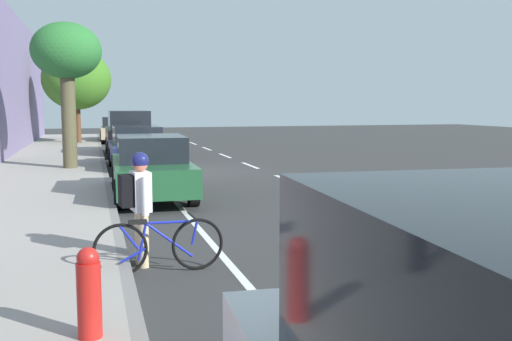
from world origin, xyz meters
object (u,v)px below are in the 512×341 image
at_px(parked_sedan_tan_nearest, 116,130).
at_px(street_tree_mid_block, 66,55).
at_px(bicycle_at_curb, 159,245).
at_px(parked_sedan_dark_blue_mid, 137,148).
at_px(cyclist_with_backpack, 139,198).
at_px(parked_sedan_green_far, 151,167).
at_px(fire_hydrant, 89,292).
at_px(parked_suv_black_second, 129,133).
at_px(street_tree_near_cyclist, 77,79).

xyz_separation_m(parked_sedan_tan_nearest, street_tree_mid_block, (2.10, 15.37, 3.11)).
height_order(bicycle_at_curb, street_tree_mid_block, street_tree_mid_block).
xyz_separation_m(parked_sedan_dark_blue_mid, cyclist_with_backpack, (0.88, 12.12, 0.22)).
bearing_deg(parked_sedan_tan_nearest, bicycle_at_curb, 88.87).
distance_m(parked_sedan_green_far, fire_hydrant, 8.80).
xyz_separation_m(parked_sedan_tan_nearest, parked_sedan_green_far, (0.02, 21.49, 0.00)).
bearing_deg(bicycle_at_curb, street_tree_mid_block, -82.88).
relative_size(parked_sedan_dark_blue_mid, parked_sedan_green_far, 0.99).
bearing_deg(parked_suv_black_second, parked_sedan_tan_nearest, -88.91).
bearing_deg(parked_sedan_tan_nearest, parked_sedan_green_far, 89.95).
relative_size(street_tree_near_cyclist, fire_hydrant, 6.10).
height_order(parked_sedan_tan_nearest, parked_sedan_green_far, same).
xyz_separation_m(bicycle_at_curb, fire_hydrant, (0.89, 2.36, 0.20)).
distance_m(parked_sedan_green_far, cyclist_with_backpack, 5.94).
distance_m(street_tree_near_cyclist, fire_hydrant, 28.02).
height_order(parked_sedan_tan_nearest, cyclist_with_backpack, cyclist_with_backpack).
xyz_separation_m(parked_sedan_dark_blue_mid, street_tree_near_cyclist, (2.21, -12.92, 2.87)).
distance_m(parked_suv_black_second, fire_hydrant, 20.72).
xyz_separation_m(parked_sedan_tan_nearest, fire_hydrant, (1.44, 30.18, -0.17)).
bearing_deg(fire_hydrant, street_tree_mid_block, -87.45).
bearing_deg(street_tree_near_cyclist, street_tree_mid_block, 90.00).
distance_m(parked_sedan_tan_nearest, street_tree_mid_block, 15.82).
height_order(bicycle_at_curb, fire_hydrant, fire_hydrant).
height_order(parked_sedan_dark_blue_mid, cyclist_with_backpack, cyclist_with_backpack).
bearing_deg(street_tree_near_cyclist, parked_suv_black_second, 107.61).
xyz_separation_m(parked_suv_black_second, parked_sedan_green_far, (0.20, 11.96, -0.27)).
bearing_deg(street_tree_mid_block, parked_sedan_dark_blue_mid, -176.94).
relative_size(parked_suv_black_second, street_tree_mid_block, 0.98).
relative_size(parked_sedan_tan_nearest, parked_sedan_green_far, 1.00).
xyz_separation_m(parked_sedan_dark_blue_mid, street_tree_mid_block, (2.21, 0.12, 3.11)).
height_order(parked_suv_black_second, street_tree_near_cyclist, street_tree_near_cyclist).
height_order(parked_suv_black_second, cyclist_with_backpack, parked_suv_black_second).
xyz_separation_m(street_tree_mid_block, fire_hydrant, (-0.66, 14.81, -3.28)).
relative_size(parked_sedan_green_far, cyclist_with_backpack, 2.75).
relative_size(parked_sedan_dark_blue_mid, fire_hydrant, 5.25).
bearing_deg(cyclist_with_backpack, parked_sedan_tan_nearest, -91.62).
bearing_deg(parked_sedan_green_far, parked_sedan_tan_nearest, -90.05).
height_order(parked_sedan_dark_blue_mid, street_tree_mid_block, street_tree_mid_block).
bearing_deg(fire_hydrant, bicycle_at_curb, -110.77).
xyz_separation_m(parked_sedan_tan_nearest, bicycle_at_curb, (0.55, 27.82, -0.37)).
xyz_separation_m(parked_sedan_tan_nearest, parked_sedan_dark_blue_mid, (-0.11, 15.25, 0.00)).
distance_m(parked_suv_black_second, parked_sedan_dark_blue_mid, 5.73).
bearing_deg(bicycle_at_curb, parked_sedan_green_far, -94.77).
relative_size(parked_sedan_tan_nearest, bicycle_at_curb, 2.51).
distance_m(cyclist_with_backpack, street_tree_mid_block, 12.42).
relative_size(street_tree_near_cyclist, street_tree_mid_block, 1.07).
bearing_deg(parked_suv_black_second, parked_sedan_green_far, 89.04).
bearing_deg(parked_sedan_green_far, street_tree_mid_block, -71.21).
height_order(parked_sedan_green_far, street_tree_near_cyclist, street_tree_near_cyclist).
distance_m(bicycle_at_curb, street_tree_mid_block, 13.02).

